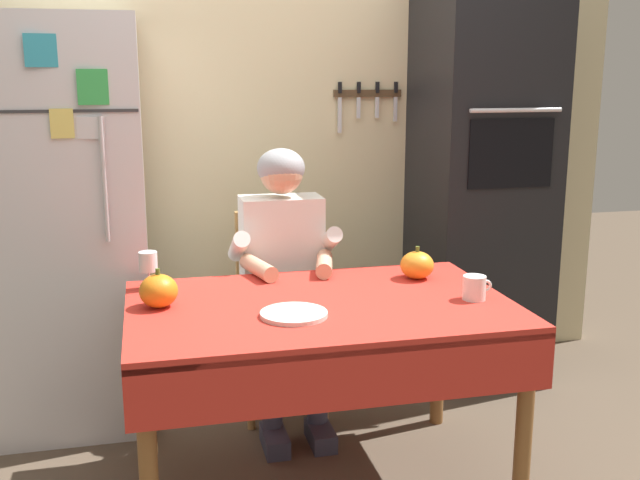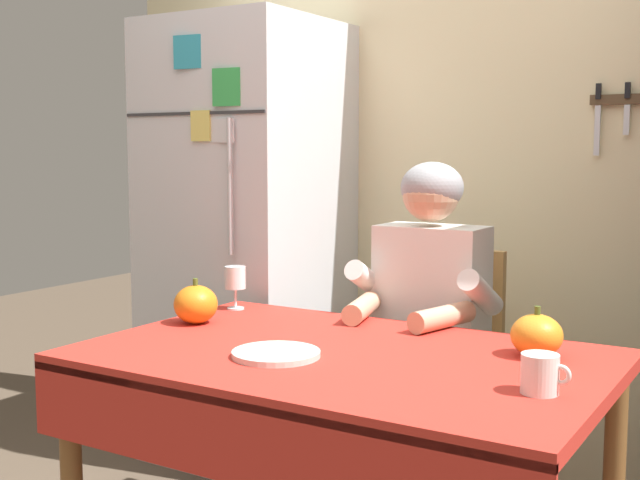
{
  "view_description": "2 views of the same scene",
  "coord_description": "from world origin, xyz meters",
  "px_view_note": "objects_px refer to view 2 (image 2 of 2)",
  "views": [
    {
      "loc": [
        -0.6,
        -2.45,
        1.56
      ],
      "look_at": [
        0.02,
        0.19,
        0.95
      ],
      "focal_mm": 41.68,
      "sensor_mm": 36.0,
      "label": 1
    },
    {
      "loc": [
        1.07,
        -1.79,
        1.29
      ],
      "look_at": [
        -0.12,
        0.17,
        1.03
      ],
      "focal_mm": 45.91,
      "sensor_mm": 36.0,
      "label": 2
    }
  ],
  "objects_px": {
    "pumpkin_large": "(537,335)",
    "chair_behind_person": "(444,368)",
    "wine_glass": "(235,279)",
    "serving_tray": "(276,354)",
    "coffee_mug": "(541,374)",
    "refrigerator": "(248,242)",
    "pumpkin_medium": "(196,304)",
    "dining_table": "(339,384)",
    "seated_person": "(423,315)"
  },
  "relations": [
    {
      "from": "pumpkin_large",
      "to": "chair_behind_person",
      "type": "bearing_deg",
      "value": 131.75
    },
    {
      "from": "wine_glass",
      "to": "serving_tray",
      "type": "relative_size",
      "value": 0.63
    },
    {
      "from": "coffee_mug",
      "to": "serving_tray",
      "type": "relative_size",
      "value": 0.48
    },
    {
      "from": "refrigerator",
      "to": "pumpkin_medium",
      "type": "relative_size",
      "value": 12.56
    },
    {
      "from": "refrigerator",
      "to": "pumpkin_medium",
      "type": "bearing_deg",
      "value": -64.63
    },
    {
      "from": "pumpkin_large",
      "to": "serving_tray",
      "type": "height_order",
      "value": "pumpkin_large"
    },
    {
      "from": "dining_table",
      "to": "pumpkin_large",
      "type": "distance_m",
      "value": 0.54
    },
    {
      "from": "seated_person",
      "to": "serving_tray",
      "type": "distance_m",
      "value": 0.73
    },
    {
      "from": "wine_glass",
      "to": "pumpkin_large",
      "type": "distance_m",
      "value": 1.08
    },
    {
      "from": "dining_table",
      "to": "coffee_mug",
      "type": "relative_size",
      "value": 12.37
    },
    {
      "from": "refrigerator",
      "to": "chair_behind_person",
      "type": "height_order",
      "value": "refrigerator"
    },
    {
      "from": "chair_behind_person",
      "to": "coffee_mug",
      "type": "distance_m",
      "value": 1.09
    },
    {
      "from": "refrigerator",
      "to": "wine_glass",
      "type": "height_order",
      "value": "refrigerator"
    },
    {
      "from": "serving_tray",
      "to": "seated_person",
      "type": "bearing_deg",
      "value": 81.95
    },
    {
      "from": "dining_table",
      "to": "pumpkin_large",
      "type": "height_order",
      "value": "pumpkin_large"
    },
    {
      "from": "refrigerator",
      "to": "serving_tray",
      "type": "distance_m",
      "value": 1.3
    },
    {
      "from": "dining_table",
      "to": "seated_person",
      "type": "bearing_deg",
      "value": 92.35
    },
    {
      "from": "serving_tray",
      "to": "pumpkin_large",
      "type": "bearing_deg",
      "value": 31.69
    },
    {
      "from": "coffee_mug",
      "to": "serving_tray",
      "type": "height_order",
      "value": "coffee_mug"
    },
    {
      "from": "pumpkin_large",
      "to": "pumpkin_medium",
      "type": "relative_size",
      "value": 0.96
    },
    {
      "from": "pumpkin_large",
      "to": "coffee_mug",
      "type": "bearing_deg",
      "value": -72.0
    },
    {
      "from": "refrigerator",
      "to": "pumpkin_large",
      "type": "distance_m",
      "value": 1.55
    },
    {
      "from": "chair_behind_person",
      "to": "serving_tray",
      "type": "height_order",
      "value": "chair_behind_person"
    },
    {
      "from": "refrigerator",
      "to": "coffee_mug",
      "type": "distance_m",
      "value": 1.8
    },
    {
      "from": "serving_tray",
      "to": "dining_table",
      "type": "bearing_deg",
      "value": 42.22
    },
    {
      "from": "refrigerator",
      "to": "chair_behind_person",
      "type": "relative_size",
      "value": 1.94
    },
    {
      "from": "chair_behind_person",
      "to": "pumpkin_large",
      "type": "xyz_separation_m",
      "value": [
        0.49,
        -0.54,
        0.29
      ]
    },
    {
      "from": "dining_table",
      "to": "seated_person",
      "type": "height_order",
      "value": "seated_person"
    },
    {
      "from": "dining_table",
      "to": "pumpkin_large",
      "type": "relative_size",
      "value": 10.19
    },
    {
      "from": "chair_behind_person",
      "to": "wine_glass",
      "type": "height_order",
      "value": "chair_behind_person"
    },
    {
      "from": "pumpkin_large",
      "to": "refrigerator",
      "type": "bearing_deg",
      "value": 155.77
    },
    {
      "from": "dining_table",
      "to": "seated_person",
      "type": "xyz_separation_m",
      "value": [
        -0.02,
        0.6,
        0.08
      ]
    },
    {
      "from": "refrigerator",
      "to": "wine_glass",
      "type": "bearing_deg",
      "value": -57.62
    },
    {
      "from": "coffee_mug",
      "to": "seated_person",
      "type": "bearing_deg",
      "value": 131.01
    },
    {
      "from": "dining_table",
      "to": "coffee_mug",
      "type": "height_order",
      "value": "coffee_mug"
    },
    {
      "from": "seated_person",
      "to": "pumpkin_medium",
      "type": "height_order",
      "value": "seated_person"
    },
    {
      "from": "chair_behind_person",
      "to": "serving_tray",
      "type": "distance_m",
      "value": 0.94
    },
    {
      "from": "wine_glass",
      "to": "pumpkin_medium",
      "type": "distance_m",
      "value": 0.25
    },
    {
      "from": "coffee_mug",
      "to": "pumpkin_large",
      "type": "xyz_separation_m",
      "value": [
        -0.11,
        0.32,
        0.01
      ]
    },
    {
      "from": "chair_behind_person",
      "to": "pumpkin_large",
      "type": "height_order",
      "value": "chair_behind_person"
    },
    {
      "from": "dining_table",
      "to": "serving_tray",
      "type": "height_order",
      "value": "serving_tray"
    },
    {
      "from": "refrigerator",
      "to": "coffee_mug",
      "type": "relative_size",
      "value": 15.9
    },
    {
      "from": "serving_tray",
      "to": "wine_glass",
      "type": "bearing_deg",
      "value": 136.34
    },
    {
      "from": "chair_behind_person",
      "to": "coffee_mug",
      "type": "bearing_deg",
      "value": -55.76
    },
    {
      "from": "dining_table",
      "to": "refrigerator",
      "type": "bearing_deg",
      "value": 137.09
    },
    {
      "from": "dining_table",
      "to": "pumpkin_medium",
      "type": "height_order",
      "value": "pumpkin_medium"
    },
    {
      "from": "refrigerator",
      "to": "seated_person",
      "type": "distance_m",
      "value": 0.98
    },
    {
      "from": "pumpkin_large",
      "to": "serving_tray",
      "type": "bearing_deg",
      "value": -148.31
    },
    {
      "from": "coffee_mug",
      "to": "pumpkin_large",
      "type": "distance_m",
      "value": 0.34
    },
    {
      "from": "dining_table",
      "to": "serving_tray",
      "type": "relative_size",
      "value": 5.94
    }
  ]
}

